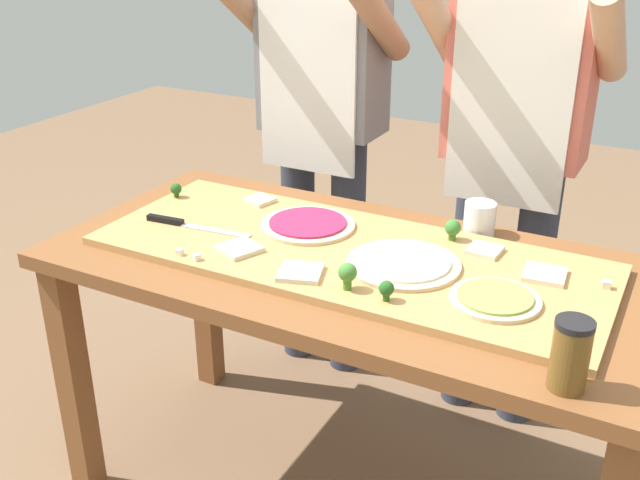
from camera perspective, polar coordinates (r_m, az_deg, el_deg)
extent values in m
cube|color=brown|center=(2.24, -18.32, -10.27)|extent=(0.07, 0.07, 0.74)
cube|color=brown|center=(2.63, -8.74, -3.73)|extent=(0.07, 0.07, 0.74)
cube|color=brown|center=(2.20, 23.27, -11.70)|extent=(0.07, 0.07, 0.74)
cube|color=brown|center=(1.88, 2.46, -2.03)|extent=(1.54, 0.74, 0.04)
cube|color=tan|center=(1.87, 1.97, -1.16)|extent=(1.29, 0.50, 0.02)
cube|color=#B7BABF|center=(1.99, -7.98, 0.71)|extent=(0.20, 0.04, 0.00)
cube|color=black|center=(2.07, -11.76, 1.52)|extent=(0.11, 0.03, 0.02)
cylinder|color=beige|center=(1.79, 6.39, -1.85)|extent=(0.28, 0.28, 0.01)
cylinder|color=silver|center=(1.79, 6.41, -1.62)|extent=(0.23, 0.23, 0.01)
cylinder|color=beige|center=(2.00, -0.94, 1.15)|extent=(0.25, 0.25, 0.01)
cylinder|color=#9E234C|center=(2.00, -0.94, 1.36)|extent=(0.21, 0.21, 0.01)
cylinder|color=beige|center=(1.67, 13.24, -4.47)|extent=(0.20, 0.20, 0.01)
cylinder|color=#899E4C|center=(1.67, 13.26, -4.23)|extent=(0.16, 0.16, 0.01)
cube|color=beige|center=(1.81, 16.82, -2.54)|extent=(0.10, 0.10, 0.01)
cube|color=beige|center=(1.74, -1.51, -2.50)|extent=(0.13, 0.13, 0.01)
cube|color=beige|center=(1.87, -6.20, -0.65)|extent=(0.12, 0.12, 0.01)
cube|color=beige|center=(1.90, 12.50, -0.77)|extent=(0.08, 0.08, 0.01)
cube|color=beige|center=(2.17, -4.64, 3.06)|extent=(0.09, 0.09, 0.01)
cylinder|color=#487A23|center=(1.68, 2.11, -3.36)|extent=(0.02, 0.02, 0.03)
sphere|color=#427F33|center=(1.66, 2.12, -2.48)|extent=(0.04, 0.04, 0.04)
cylinder|color=#2C5915|center=(1.64, 5.09, -4.36)|extent=(0.02, 0.02, 0.02)
sphere|color=#23561E|center=(1.63, 5.11, -3.71)|extent=(0.03, 0.03, 0.03)
cylinder|color=#2C5915|center=(2.24, -10.93, 3.42)|extent=(0.01, 0.01, 0.01)
sphere|color=#23561E|center=(2.24, -10.97, 3.87)|extent=(0.03, 0.03, 0.03)
cylinder|color=#3F7220|center=(1.95, 10.08, 0.28)|extent=(0.02, 0.02, 0.02)
sphere|color=#38752D|center=(1.94, 10.13, 0.94)|extent=(0.04, 0.04, 0.04)
cube|color=silver|center=(1.80, 21.09, -3.20)|extent=(0.02, 0.02, 0.02)
cube|color=white|center=(1.84, -9.41, -1.31)|extent=(0.02, 0.02, 0.02)
cube|color=silver|center=(1.87, -10.71, -0.92)|extent=(0.02, 0.02, 0.02)
cylinder|color=white|center=(2.04, 12.12, 1.62)|extent=(0.08, 0.08, 0.09)
cylinder|color=white|center=(2.04, 12.07, 1.16)|extent=(0.07, 0.07, 0.05)
cylinder|color=brown|center=(1.44, 18.58, -8.54)|extent=(0.07, 0.07, 0.13)
cylinder|color=black|center=(1.40, 18.97, -6.11)|extent=(0.07, 0.07, 0.01)
cylinder|color=#333847|center=(2.73, -1.65, -0.40)|extent=(0.12, 0.12, 0.90)
cylinder|color=#333847|center=(2.65, 2.11, -1.26)|extent=(0.12, 0.12, 0.90)
cube|color=gray|center=(2.47, 0.23, 14.57)|extent=(0.40, 0.20, 0.55)
cube|color=white|center=(2.39, -1.01, 12.23)|extent=(0.34, 0.01, 0.60)
cylinder|color=#997056|center=(2.48, -5.82, 17.33)|extent=(0.08, 0.39, 0.31)
cylinder|color=#997056|center=(2.26, 4.37, 16.69)|extent=(0.08, 0.39, 0.31)
cylinder|color=#333847|center=(2.51, 11.27, -3.30)|extent=(0.12, 0.12, 0.90)
cylinder|color=#333847|center=(2.47, 15.68, -4.26)|extent=(0.12, 0.12, 0.90)
cube|color=#DB6B5B|center=(2.25, 15.28, 12.75)|extent=(0.40, 0.20, 0.55)
cube|color=silver|center=(2.16, 14.33, 10.16)|extent=(0.34, 0.01, 0.60)
cylinder|color=tan|center=(2.20, 8.94, 16.24)|extent=(0.08, 0.39, 0.31)
cylinder|color=tan|center=(2.09, 21.26, 14.54)|extent=(0.08, 0.39, 0.31)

